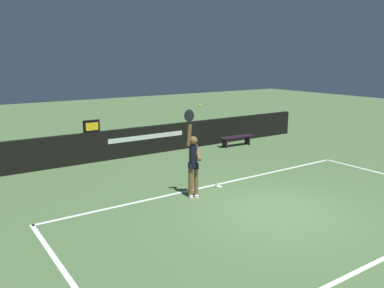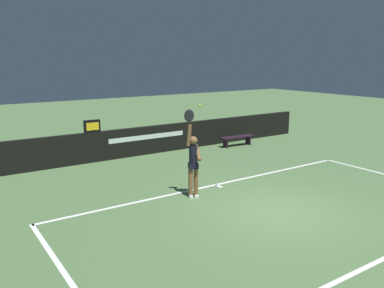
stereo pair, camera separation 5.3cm
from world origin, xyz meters
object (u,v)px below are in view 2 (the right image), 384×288
tennis_ball (200,105)px  courtside_bench_near (237,138)px  speed_display (92,126)px  tennis_player (193,161)px

tennis_ball → courtside_bench_near: size_ratio=0.04×
speed_display → tennis_player: size_ratio=0.24×
tennis_player → tennis_ball: 1.58m
speed_display → tennis_ball: (1.20, -5.33, 1.23)m
tennis_player → courtside_bench_near: 7.02m
tennis_ball → courtside_bench_near: 7.16m
courtside_bench_near → tennis_player: bearing=-140.6°
speed_display → tennis_player: 5.44m
tennis_player → tennis_ball: size_ratio=36.63×
speed_display → tennis_ball: size_ratio=8.88×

